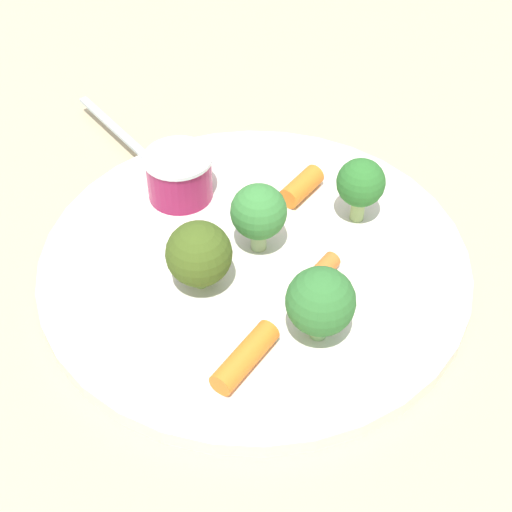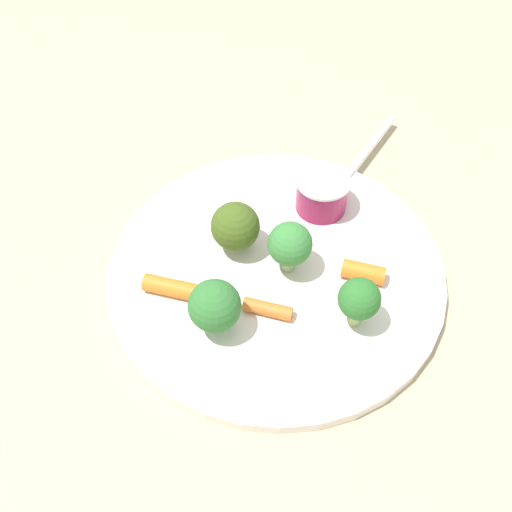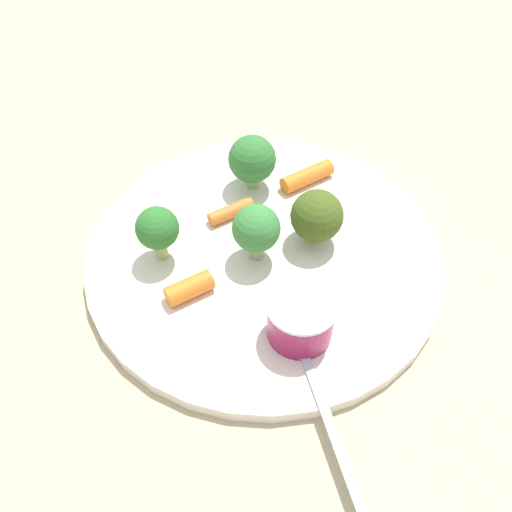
{
  "view_description": "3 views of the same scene",
  "coord_description": "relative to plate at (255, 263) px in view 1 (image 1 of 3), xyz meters",
  "views": [
    {
      "loc": [
        0.22,
        0.31,
        0.4
      ],
      "look_at": [
        0.01,
        0.01,
        0.03
      ],
      "focal_mm": 53.66,
      "sensor_mm": 36.0,
      "label": 1
    },
    {
      "loc": [
        -0.18,
        0.3,
        0.47
      ],
      "look_at": [
        0.02,
        0.01,
        0.03
      ],
      "focal_mm": 44.83,
      "sensor_mm": 36.0,
      "label": 2
    },
    {
      "loc": [
        -0.08,
        -0.31,
        0.37
      ],
      "look_at": [
        -0.01,
        -0.02,
        0.03
      ],
      "focal_mm": 38.62,
      "sensor_mm": 36.0,
      "label": 3
    }
  ],
  "objects": [
    {
      "name": "broccoli_floret_0",
      "position": [
        0.05,
        0.0,
        0.04
      ],
      "size": [
        0.04,
        0.04,
        0.05
      ],
      "color": "#91BB59",
      "rests_on": "plate"
    },
    {
      "name": "broccoli_floret_2",
      "position": [
        -0.01,
        -0.01,
        0.04
      ],
      "size": [
        0.04,
        0.04,
        0.05
      ],
      "color": "#8DA971",
      "rests_on": "plate"
    },
    {
      "name": "carrot_stick_2",
      "position": [
        0.06,
        0.07,
        0.01
      ],
      "size": [
        0.06,
        0.03,
        0.02
      ],
      "primitive_type": "cylinder",
      "rotation": [
        1.57,
        0.0,
        1.91
      ],
      "color": "orange",
      "rests_on": "plate"
    },
    {
      "name": "broccoli_floret_1",
      "position": [
        0.01,
        0.08,
        0.04
      ],
      "size": [
        0.04,
        0.04,
        0.05
      ],
      "color": "#87BE6D",
      "rests_on": "plate"
    },
    {
      "name": "carrot_stick_0",
      "position": [
        -0.07,
        -0.03,
        0.01
      ],
      "size": [
        0.04,
        0.03,
        0.02
      ],
      "primitive_type": "cylinder",
      "rotation": [
        1.57,
        0.0,
        5.03
      ],
      "color": "orange",
      "rests_on": "plate"
    },
    {
      "name": "plate",
      "position": [
        0.0,
        0.0,
        0.0
      ],
      "size": [
        0.31,
        0.31,
        0.01
      ],
      "primitive_type": "cylinder",
      "color": "silver",
      "rests_on": "ground_plane"
    },
    {
      "name": "carrot_stick_1",
      "position": [
        -0.02,
        0.04,
        0.01
      ],
      "size": [
        0.04,
        0.03,
        0.01
      ],
      "primitive_type": "cylinder",
      "rotation": [
        1.57,
        0.0,
        5.03
      ],
      "color": "orange",
      "rests_on": "plate"
    },
    {
      "name": "ground_plane",
      "position": [
        0.0,
        0.0,
        -0.01
      ],
      "size": [
        2.4,
        2.4,
        0.0
      ],
      "primitive_type": "plane",
      "color": "tan"
    },
    {
      "name": "broccoli_floret_3",
      "position": [
        -0.09,
        0.01,
        0.04
      ],
      "size": [
        0.04,
        0.04,
        0.05
      ],
      "color": "#99B367",
      "rests_on": "plate"
    },
    {
      "name": "fork",
      "position": [
        0.01,
        -0.16,
        0.01
      ],
      "size": [
        0.02,
        0.17,
        0.0
      ],
      "color": "#B1C2C8",
      "rests_on": "plate"
    },
    {
      "name": "sauce_cup",
      "position": [
        0.01,
        -0.09,
        0.02
      ],
      "size": [
        0.05,
        0.05,
        0.04
      ],
      "color": "#8E1A48",
      "rests_on": "plate"
    }
  ]
}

